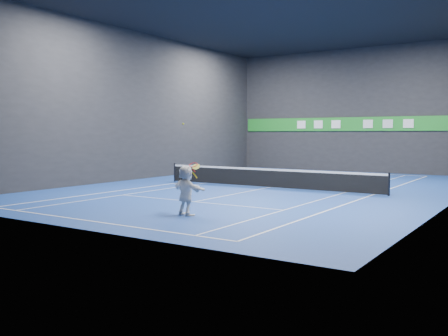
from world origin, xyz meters
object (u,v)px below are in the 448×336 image
Objects in this scene: tennis_net at (268,177)px; player at (186,190)px; tennis_racket at (194,166)px; tennis_ball at (183,124)px.

player is at bearing -79.07° from tennis_net.
tennis_racket is at bearing -154.75° from player.
tennis_ball reaches higher than player.
tennis_net is at bearing -62.89° from player.
player reaches higher than tennis_net.
player is 3.01× the size of tennis_racket.
tennis_net is at bearing 102.76° from tennis_racket.
tennis_ball is at bearing 162.69° from tennis_racket.
player is 0.14× the size of tennis_net.
tennis_ball is 1.59m from tennis_racket.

